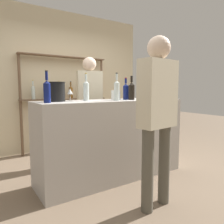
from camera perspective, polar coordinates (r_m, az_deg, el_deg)
name	(u,v)px	position (r m, az deg, el deg)	size (l,w,h in m)	color
ground_plane	(112,177)	(3.23, 0.00, -16.53)	(16.00, 16.00, 0.00)	#7A6651
bar_counter	(112,139)	(3.07, 0.00, -7.10)	(2.07, 0.62, 1.09)	#B7B2AD
back_wall	(62,81)	(4.70, -13.02, 7.84)	(3.67, 0.12, 2.80)	beige
back_shelf	(65,90)	(4.54, -12.09, 5.68)	(1.76, 0.18, 1.89)	brown
counter_bottle_0	(47,91)	(2.50, -16.62, 5.34)	(0.08, 0.08, 0.35)	#0F1956
counter_bottle_1	(86,90)	(2.86, -6.77, 5.72)	(0.07, 0.07, 0.36)	silver
counter_bottle_2	(131,90)	(3.10, 5.10, 5.62)	(0.09, 0.09, 0.33)	black
counter_bottle_3	(126,91)	(3.15, 3.60, 5.50)	(0.08, 0.08, 0.31)	#0F1956
counter_bottle_4	(117,90)	(2.86, 1.24, 5.80)	(0.07, 0.07, 0.36)	silver
wine_glass	(70,92)	(2.84, -10.92, 5.21)	(0.08, 0.08, 0.16)	silver
ice_bucket	(56,92)	(2.75, -14.33, 5.16)	(0.22, 0.22, 0.24)	black
cork_jar	(116,95)	(3.13, 1.01, 4.45)	(0.13, 0.13, 0.13)	silver
server_behind_counter	(90,99)	(3.78, -5.84, 3.31)	(0.45, 0.29, 1.78)	#575347
customer_center	(157,108)	(2.26, 11.79, 0.95)	(0.45, 0.24, 1.76)	#575347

